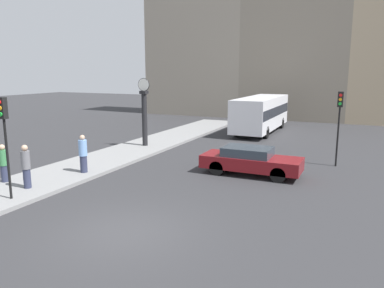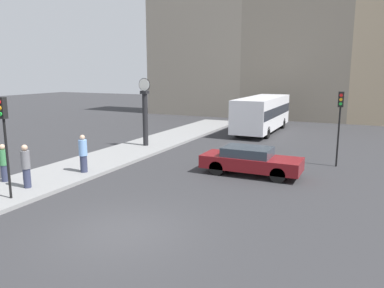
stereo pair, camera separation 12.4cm
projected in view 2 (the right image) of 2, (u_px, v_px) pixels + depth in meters
The scene contains 11 objects.
ground_plane at pixel (123, 231), 11.24m from camera, with size 120.00×120.00×0.00m, color #2D2D30.
sidewalk_corner at pixel (147, 146), 23.95m from camera, with size 3.39×26.83×0.16m, color gray.
building_row at pixel (308, 45), 36.86m from camera, with size 32.86×5.00×16.46m.
sedan_car at pixel (250, 161), 17.33m from camera, with size 4.57×1.71×1.30m.
bus_distant at pixel (262, 112), 29.52m from camera, with size 2.50×8.86×2.77m.
traffic_light_near at pixel (4, 127), 13.24m from camera, with size 0.26×0.24×3.70m.
traffic_light_far at pixel (340, 113), 18.49m from camera, with size 0.26×0.24×3.77m.
street_clock at pixel (145, 113), 23.24m from camera, with size 0.79×0.42×4.19m.
pedestrian_blue_stripe at pixel (83, 154), 17.17m from camera, with size 0.38×0.38×1.75m.
pedestrian_green_hoodie at pixel (4, 163), 15.69m from camera, with size 0.32×0.32×1.61m.
pedestrian_grey_jacket at pixel (26, 166), 14.84m from camera, with size 0.34×0.34×1.75m.
Camera 2 is at (6.35, -8.67, 4.71)m, focal length 35.00 mm.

